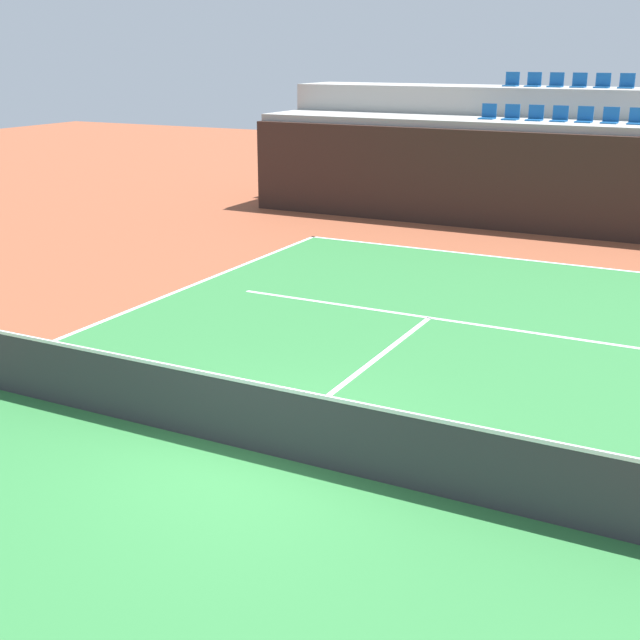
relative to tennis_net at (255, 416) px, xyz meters
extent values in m
plane|color=brown|center=(0.00, 0.00, -0.51)|extent=(80.00, 80.00, 0.00)
cube|color=#2D7238|center=(0.00, 0.00, -0.50)|extent=(11.00, 24.00, 0.01)
cube|color=white|center=(0.00, 11.95, -0.50)|extent=(11.00, 0.10, 0.00)
cube|color=white|center=(0.00, 6.40, -0.50)|extent=(8.26, 0.10, 0.00)
cube|color=white|center=(0.00, 3.20, -0.50)|extent=(0.10, 6.40, 0.00)
cube|color=black|center=(0.00, 15.30, 0.89)|extent=(18.30, 0.30, 2.79)
cube|color=#9E9E99|center=(0.00, 16.65, 0.99)|extent=(18.30, 2.40, 3.00)
cube|color=#9E9E99|center=(0.00, 19.05, 1.42)|extent=(18.30, 2.40, 3.85)
cube|color=#145193|center=(-2.09, 16.65, 2.51)|extent=(0.44, 0.44, 0.04)
cube|color=#145193|center=(-2.09, 16.85, 2.73)|extent=(0.44, 0.04, 0.40)
cube|color=#145193|center=(-1.39, 16.65, 2.51)|extent=(0.44, 0.44, 0.04)
cube|color=#145193|center=(-1.39, 16.85, 2.73)|extent=(0.44, 0.04, 0.40)
cube|color=#145193|center=(-0.70, 16.65, 2.51)|extent=(0.44, 0.44, 0.04)
cube|color=#145193|center=(-0.70, 16.85, 2.73)|extent=(0.44, 0.04, 0.40)
cube|color=#145193|center=(0.00, 16.65, 2.51)|extent=(0.44, 0.44, 0.04)
cube|color=#145193|center=(0.00, 16.85, 2.73)|extent=(0.44, 0.04, 0.40)
cube|color=#145193|center=(0.70, 16.65, 2.51)|extent=(0.44, 0.44, 0.04)
cube|color=#145193|center=(0.70, 16.85, 2.73)|extent=(0.44, 0.04, 0.40)
cube|color=#145193|center=(1.39, 16.65, 2.51)|extent=(0.44, 0.44, 0.04)
cube|color=#145193|center=(1.39, 16.85, 2.73)|extent=(0.44, 0.04, 0.40)
cube|color=#145193|center=(2.09, 16.65, 2.51)|extent=(0.44, 0.44, 0.04)
cube|color=#145193|center=(2.09, 16.85, 2.73)|extent=(0.44, 0.04, 0.40)
cube|color=#145193|center=(-2.09, 19.05, 3.36)|extent=(0.44, 0.44, 0.04)
cube|color=#145193|center=(-2.09, 19.25, 3.58)|extent=(0.44, 0.04, 0.40)
cube|color=#145193|center=(-1.39, 19.05, 3.36)|extent=(0.44, 0.44, 0.04)
cube|color=#145193|center=(-1.39, 19.25, 3.58)|extent=(0.44, 0.04, 0.40)
cube|color=#145193|center=(-0.70, 19.05, 3.36)|extent=(0.44, 0.44, 0.04)
cube|color=#145193|center=(-0.70, 19.25, 3.58)|extent=(0.44, 0.04, 0.40)
cube|color=#145193|center=(0.00, 19.05, 3.36)|extent=(0.44, 0.44, 0.04)
cube|color=#145193|center=(0.00, 19.25, 3.58)|extent=(0.44, 0.04, 0.40)
cube|color=#145193|center=(0.70, 19.05, 3.36)|extent=(0.44, 0.44, 0.04)
cube|color=#145193|center=(0.70, 19.25, 3.58)|extent=(0.44, 0.04, 0.40)
cube|color=#145193|center=(1.39, 19.05, 3.36)|extent=(0.44, 0.44, 0.04)
cube|color=#145193|center=(1.39, 19.25, 3.58)|extent=(0.44, 0.04, 0.40)
cube|color=#333338|center=(0.00, 0.00, -0.04)|extent=(10.90, 0.02, 0.92)
cube|color=white|center=(0.00, 0.00, 0.45)|extent=(10.90, 0.04, 0.05)
camera|label=1|loc=(5.20, -8.31, 4.40)|focal=47.27mm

